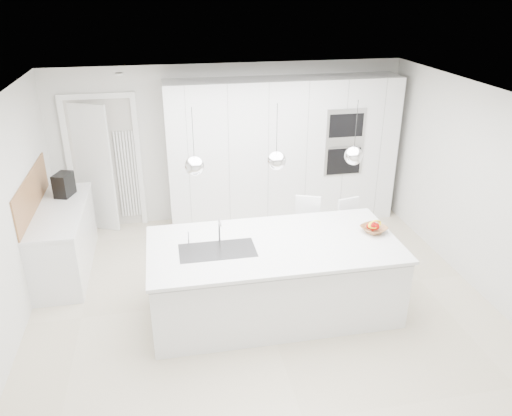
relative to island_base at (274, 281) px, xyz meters
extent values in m
plane|color=beige|center=(-0.10, 0.30, -0.43)|extent=(5.50, 5.50, 0.00)
plane|color=silver|center=(-0.10, 2.80, 0.82)|extent=(5.50, 0.00, 5.50)
plane|color=silver|center=(-2.85, 0.30, 0.82)|extent=(0.00, 5.00, 5.00)
plane|color=white|center=(-0.10, 0.30, 2.07)|extent=(5.50, 5.50, 0.00)
cube|color=white|center=(0.70, 2.50, 0.72)|extent=(3.60, 0.60, 2.30)
cube|color=white|center=(-2.30, 2.72, 0.57)|extent=(0.76, 0.38, 2.00)
cube|color=white|center=(-2.55, 1.50, 0.00)|extent=(0.60, 1.80, 0.86)
cube|color=white|center=(-2.55, 1.50, 0.45)|extent=(0.62, 1.82, 0.04)
cube|color=#9C6B3F|center=(-2.84, 1.50, 0.72)|extent=(0.02, 1.80, 0.50)
cube|color=white|center=(0.00, 0.00, 0.00)|extent=(2.80, 1.20, 0.86)
cube|color=white|center=(0.00, 0.05, 0.45)|extent=(2.84, 1.40, 0.04)
cylinder|color=white|center=(-0.60, 0.20, 0.62)|extent=(0.02, 0.02, 0.30)
sphere|color=white|center=(-0.85, 0.00, 1.47)|extent=(0.20, 0.20, 0.20)
sphere|color=white|center=(0.00, 0.00, 1.47)|extent=(0.20, 0.20, 0.20)
sphere|color=white|center=(0.85, 0.00, 1.47)|extent=(0.20, 0.20, 0.20)
imported|color=#9C6B3F|center=(1.22, 0.09, 0.51)|extent=(0.38, 0.38, 0.07)
cube|color=black|center=(-2.53, 1.95, 0.63)|extent=(0.28, 0.34, 0.32)
sphere|color=#AB0805|center=(1.18, 0.12, 0.54)|extent=(0.07, 0.07, 0.07)
sphere|color=#AB0805|center=(1.24, 0.09, 0.54)|extent=(0.08, 0.08, 0.08)
sphere|color=#AB0805|center=(1.20, 0.08, 0.54)|extent=(0.08, 0.08, 0.08)
sphere|color=#AB0805|center=(1.22, 0.12, 0.54)|extent=(0.09, 0.09, 0.09)
torus|color=yellow|center=(1.21, 0.07, 0.58)|extent=(0.22, 0.16, 0.20)
camera|label=1|loc=(-1.15, -4.80, 3.16)|focal=35.00mm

